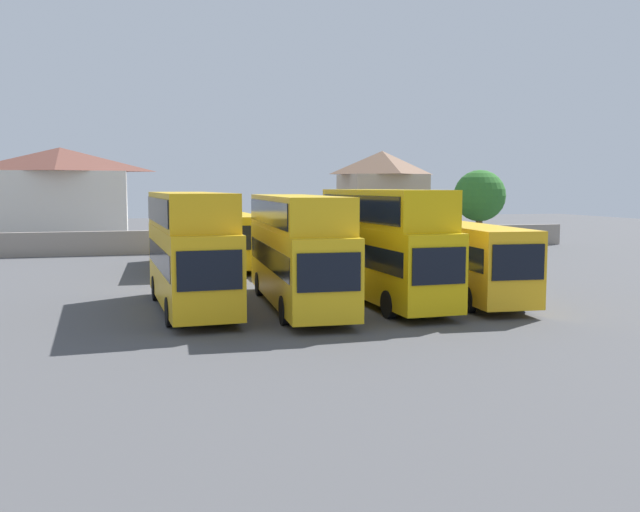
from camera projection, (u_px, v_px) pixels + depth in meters
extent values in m
plane|color=#4C4C4F|center=(264.00, 262.00, 47.43)|extent=(140.00, 140.00, 0.00)
cube|color=gray|center=(247.00, 240.00, 54.60)|extent=(56.00, 0.50, 1.80)
cube|color=gold|center=(190.00, 265.00, 28.53)|extent=(3.10, 10.32, 3.07)
cube|color=black|center=(210.00, 271.00, 23.65)|extent=(2.25, 0.20, 1.38)
cube|color=black|center=(190.00, 256.00, 28.49)|extent=(3.10, 9.51, 0.97)
cube|color=gold|center=(189.00, 210.00, 28.55)|extent=(3.02, 9.81, 1.45)
cube|color=black|center=(189.00, 210.00, 28.55)|extent=(3.09, 9.31, 1.01)
cylinder|color=black|center=(234.00, 308.00, 26.03)|extent=(0.36, 1.11, 1.10)
cylinder|color=black|center=(170.00, 312.00, 25.31)|extent=(0.36, 1.11, 1.10)
cylinder|color=black|center=(208.00, 286.00, 32.02)|extent=(0.36, 1.11, 1.10)
cylinder|color=black|center=(156.00, 288.00, 31.30)|extent=(0.36, 1.11, 1.10)
cube|color=yellow|center=(298.00, 264.00, 29.25)|extent=(3.01, 11.68, 2.98)
cube|color=black|center=(329.00, 272.00, 23.57)|extent=(2.23, 0.17, 1.34)
cube|color=black|center=(298.00, 256.00, 29.21)|extent=(3.02, 10.76, 0.94)
cube|color=yellow|center=(296.00, 212.00, 29.31)|extent=(2.94, 11.10, 1.40)
cube|color=black|center=(296.00, 212.00, 29.31)|extent=(3.01, 10.53, 0.98)
cylinder|color=black|center=(345.00, 308.00, 26.14)|extent=(0.35, 1.11, 1.10)
cylinder|color=black|center=(285.00, 310.00, 25.64)|extent=(0.35, 1.11, 1.10)
cylinder|color=black|center=(308.00, 282.00, 33.12)|extent=(0.35, 1.11, 1.10)
cylinder|color=black|center=(259.00, 284.00, 32.62)|extent=(0.35, 1.11, 1.10)
cube|color=#E6B60C|center=(384.00, 261.00, 30.19)|extent=(2.84, 10.47, 3.03)
cube|color=black|center=(439.00, 266.00, 25.20)|extent=(2.14, 0.16, 1.36)
cube|color=black|center=(384.00, 253.00, 30.15)|extent=(2.84, 9.64, 0.95)
cube|color=#E6B60C|center=(382.00, 208.00, 30.21)|extent=(2.77, 9.95, 1.60)
cube|color=black|center=(382.00, 208.00, 30.21)|extent=(2.83, 9.43, 1.12)
cylinder|color=black|center=(441.00, 302.00, 27.59)|extent=(0.34, 1.11, 1.10)
cylinder|color=black|center=(389.00, 304.00, 26.93)|extent=(0.34, 1.11, 1.10)
cylinder|color=black|center=(380.00, 281.00, 33.71)|extent=(0.34, 1.11, 1.10)
cylinder|color=black|center=(336.00, 283.00, 33.05)|extent=(0.34, 1.11, 1.10)
cube|color=yellow|center=(465.00, 258.00, 31.34)|extent=(3.10, 10.33, 3.06)
cube|color=black|center=(518.00, 262.00, 26.31)|extent=(2.13, 0.22, 1.38)
cube|color=black|center=(465.00, 250.00, 31.30)|extent=(3.08, 9.52, 0.96)
cylinder|color=black|center=(520.00, 298.00, 28.60)|extent=(0.37, 1.12, 1.10)
cylinder|color=black|center=(469.00, 299.00, 28.18)|extent=(0.37, 1.12, 1.10)
cylinder|color=black|center=(460.00, 278.00, 34.77)|extent=(0.37, 1.12, 1.10)
cylinder|color=black|center=(418.00, 279.00, 34.35)|extent=(0.37, 1.12, 1.10)
cube|color=yellow|center=(185.00, 239.00, 43.55)|extent=(2.81, 11.36, 2.96)
cube|color=black|center=(189.00, 240.00, 38.02)|extent=(2.15, 0.15, 1.33)
cube|color=black|center=(185.00, 233.00, 43.51)|extent=(2.82, 10.46, 0.93)
cylinder|color=black|center=(207.00, 265.00, 40.53)|extent=(0.34, 1.11, 1.10)
cylinder|color=black|center=(168.00, 266.00, 40.03)|extent=(0.34, 1.11, 1.10)
cylinder|color=black|center=(200.00, 254.00, 47.32)|extent=(0.34, 1.11, 1.10)
cylinder|color=black|center=(167.00, 255.00, 46.82)|extent=(0.34, 1.11, 1.10)
cube|color=gold|center=(232.00, 237.00, 44.38)|extent=(2.78, 11.15, 3.05)
cube|color=black|center=(248.00, 238.00, 39.04)|extent=(2.14, 0.15, 1.37)
cube|color=black|center=(232.00, 232.00, 44.34)|extent=(2.79, 10.26, 0.96)
cylinder|color=black|center=(260.00, 263.00, 41.55)|extent=(0.33, 1.11, 1.10)
cylinder|color=black|center=(223.00, 264.00, 40.92)|extent=(0.33, 1.11, 1.10)
cylinder|color=black|center=(240.00, 253.00, 48.10)|extent=(0.33, 1.11, 1.10)
cylinder|color=black|center=(208.00, 254.00, 47.46)|extent=(0.33, 1.11, 1.10)
cube|color=yellow|center=(295.00, 236.00, 45.17)|extent=(2.97, 12.05, 3.10)
cube|color=black|center=(314.00, 237.00, 39.31)|extent=(2.17, 0.17, 1.39)
cube|color=black|center=(295.00, 230.00, 45.14)|extent=(2.97, 11.09, 0.98)
cylinder|color=black|center=(324.00, 262.00, 41.95)|extent=(0.35, 1.11, 1.10)
cylinder|color=black|center=(288.00, 263.00, 41.46)|extent=(0.35, 1.11, 1.10)
cylinder|color=black|center=(301.00, 251.00, 49.15)|extent=(0.35, 1.11, 1.10)
cylinder|color=black|center=(270.00, 252.00, 48.67)|extent=(0.35, 1.11, 1.10)
cube|color=yellow|center=(371.00, 235.00, 47.01)|extent=(3.04, 11.61, 2.95)
cube|color=black|center=(407.00, 236.00, 41.50)|extent=(2.19, 0.19, 1.33)
cube|color=black|center=(371.00, 230.00, 46.97)|extent=(3.03, 10.69, 0.93)
cylinder|color=black|center=(408.00, 259.00, 44.10)|extent=(0.35, 1.11, 1.10)
cylinder|color=black|center=(375.00, 260.00, 43.41)|extent=(0.35, 1.11, 1.10)
cylinder|color=black|center=(367.00, 249.00, 50.86)|extent=(0.35, 1.11, 1.10)
cylinder|color=black|center=(338.00, 250.00, 50.17)|extent=(0.35, 1.11, 1.10)
cube|color=silver|center=(62.00, 209.00, 60.05)|extent=(10.92, 6.37, 6.46)
pyramid|color=brown|center=(60.00, 159.00, 59.62)|extent=(11.47, 6.69, 2.04)
cube|color=tan|center=(382.00, 207.00, 67.87)|extent=(7.28, 6.84, 6.32)
pyramid|color=brown|center=(382.00, 163.00, 67.44)|extent=(7.64, 7.18, 2.27)
cylinder|color=brown|center=(479.00, 231.00, 57.50)|extent=(0.56, 0.56, 2.90)
sphere|color=#2D6B28|center=(480.00, 196.00, 57.21)|extent=(4.25, 4.25, 4.25)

